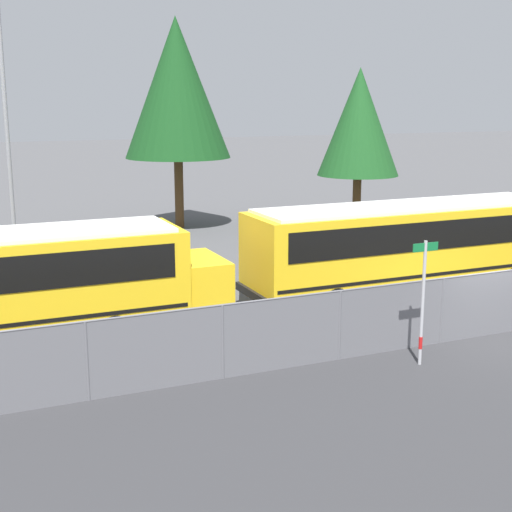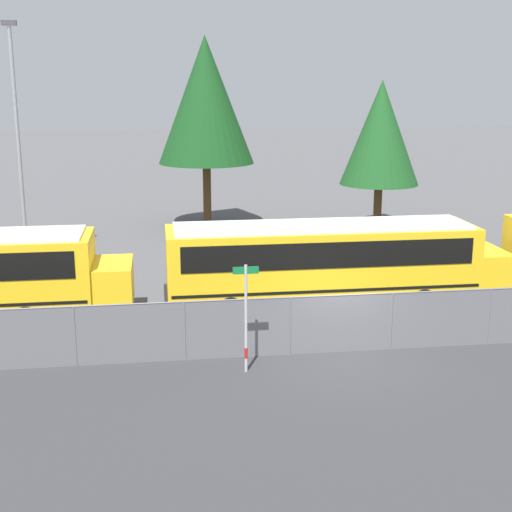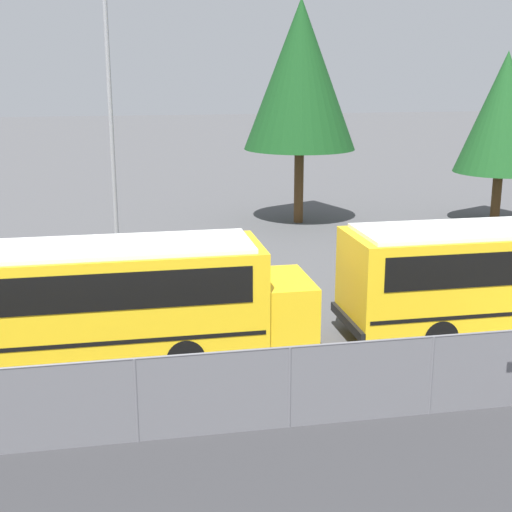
# 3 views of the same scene
# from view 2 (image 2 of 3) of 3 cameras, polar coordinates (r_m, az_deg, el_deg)

# --- Properties ---
(ground_plane) EXTENTS (200.00, 200.00, 0.00)m
(ground_plane) POSITION_cam_2_polar(r_m,az_deg,el_deg) (21.42, 6.76, -7.62)
(ground_plane) COLOR #4C4C4F
(road_strip) EXTENTS (110.20, 12.00, 0.01)m
(road_strip) POSITION_cam_2_polar(r_m,az_deg,el_deg) (16.24, 12.28, -15.21)
(road_strip) COLOR #333335
(road_strip) RESTS_ON ground_plane
(fence) EXTENTS (76.27, 0.07, 1.77)m
(fence) POSITION_cam_2_polar(r_m,az_deg,el_deg) (21.10, 6.83, -5.34)
(fence) COLOR #9EA0A5
(fence) RESTS_ON ground_plane
(school_bus_2) EXTENTS (12.08, 2.62, 3.01)m
(school_bus_2) POSITION_cam_2_polar(r_m,az_deg,el_deg) (24.90, 5.84, -0.21)
(school_bus_2) COLOR yellow
(school_bus_2) RESTS_ON ground_plane
(street_sign) EXTENTS (0.70, 0.09, 3.04)m
(street_sign) POSITION_cam_2_polar(r_m,az_deg,el_deg) (19.34, -0.81, -4.83)
(street_sign) COLOR #B7B7BC
(street_sign) RESTS_ON ground_plane
(light_pole) EXTENTS (0.60, 0.24, 10.19)m
(light_pole) POSITION_cam_2_polar(r_m,az_deg,el_deg) (32.06, -18.52, 9.01)
(light_pole) COLOR gray
(light_pole) RESTS_ON ground_plane
(tree_0) EXTENTS (5.13, 5.13, 10.14)m
(tree_0) POSITION_cam_2_polar(r_m,az_deg,el_deg) (38.72, -4.05, 12.31)
(tree_0) COLOR #51381E
(tree_0) RESTS_ON ground_plane
(tree_2) EXTENTS (4.19, 4.19, 7.86)m
(tree_2) POSITION_cam_2_polar(r_m,az_deg,el_deg) (38.60, 9.94, 9.66)
(tree_2) COLOR #51381E
(tree_2) RESTS_ON ground_plane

